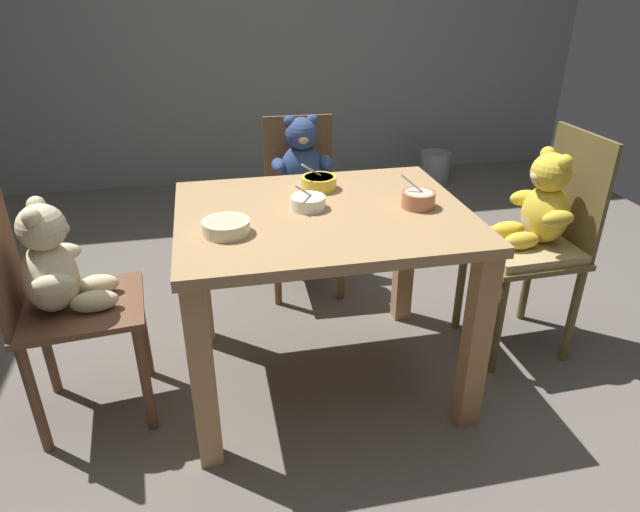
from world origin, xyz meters
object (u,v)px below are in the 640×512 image
(porridge_bowl_white_center, at_px, (308,202))
(metal_pail, at_px, (435,167))
(teddy_chair_far_center, at_px, (302,179))
(porridge_bowl_terracotta_near_right, at_px, (418,199))
(dining_table, at_px, (323,246))
(porridge_bowl_yellow_far_center, at_px, (319,182))
(teddy_chair_near_left, at_px, (57,281))
(teddy_chair_near_right, at_px, (538,224))
(porridge_bowl_cream_near_left, at_px, (226,227))

(porridge_bowl_white_center, height_order, metal_pail, porridge_bowl_white_center)
(teddy_chair_far_center, bearing_deg, porridge_bowl_terracotta_near_right, 20.30)
(dining_table, height_order, porridge_bowl_terracotta_near_right, porridge_bowl_terracotta_near_right)
(porridge_bowl_yellow_far_center, bearing_deg, dining_table, -98.11)
(teddy_chair_near_left, distance_m, porridge_bowl_terracotta_near_right, 1.26)
(dining_table, xyz_separation_m, teddy_chair_near_right, (0.90, 0.05, -0.01))
(dining_table, height_order, porridge_bowl_yellow_far_center, porridge_bowl_yellow_far_center)
(teddy_chair_far_center, xyz_separation_m, metal_pail, (1.29, 1.35, -0.45))
(teddy_chair_near_right, relative_size, porridge_bowl_yellow_far_center, 6.79)
(teddy_chair_near_right, bearing_deg, porridge_bowl_yellow_far_center, -12.50)
(porridge_bowl_white_center, bearing_deg, teddy_chair_near_left, -176.13)
(teddy_chair_far_center, height_order, porridge_bowl_white_center, teddy_chair_far_center)
(teddy_chair_near_right, height_order, teddy_chair_far_center, teddy_chair_near_right)
(teddy_chair_far_center, xyz_separation_m, porridge_bowl_yellow_far_center, (-0.04, -0.58, 0.18))
(teddy_chair_near_right, xyz_separation_m, teddy_chair_near_left, (-1.81, -0.08, -0.01))
(teddy_chair_near_left, distance_m, metal_pail, 3.17)
(teddy_chair_far_center, xyz_separation_m, porridge_bowl_cream_near_left, (-0.41, -0.92, 0.18))
(porridge_bowl_yellow_far_center, distance_m, metal_pail, 2.43)
(teddy_chair_far_center, distance_m, metal_pail, 1.92)
(teddy_chair_near_left, relative_size, porridge_bowl_cream_near_left, 5.55)
(teddy_chair_near_right, height_order, metal_pail, teddy_chair_near_right)
(porridge_bowl_terracotta_near_right, height_order, porridge_bowl_cream_near_left, porridge_bowl_terracotta_near_right)
(dining_table, xyz_separation_m, teddy_chair_near_left, (-0.91, -0.03, -0.03))
(teddy_chair_far_center, bearing_deg, teddy_chair_near_right, 50.47)
(dining_table, xyz_separation_m, porridge_bowl_yellow_far_center, (0.03, 0.22, 0.17))
(teddy_chair_far_center, distance_m, teddy_chair_near_left, 1.28)
(porridge_bowl_yellow_far_center, height_order, metal_pail, porridge_bowl_yellow_far_center)
(dining_table, distance_m, porridge_bowl_white_center, 0.17)
(teddy_chair_near_right, relative_size, metal_pail, 3.91)
(porridge_bowl_cream_near_left, distance_m, porridge_bowl_white_center, 0.34)
(porridge_bowl_cream_near_left, bearing_deg, porridge_bowl_white_center, 27.79)
(teddy_chair_near_left, height_order, porridge_bowl_white_center, teddy_chair_near_left)
(porridge_bowl_cream_near_left, bearing_deg, teddy_chair_near_left, 170.12)
(teddy_chair_near_right, relative_size, porridge_bowl_cream_near_left, 6.09)
(porridge_bowl_yellow_far_center, distance_m, porridge_bowl_white_center, 0.21)
(teddy_chair_far_center, height_order, porridge_bowl_terracotta_near_right, teddy_chair_far_center)
(teddy_chair_near_right, distance_m, porridge_bowl_terracotta_near_right, 0.60)
(teddy_chair_near_left, distance_m, porridge_bowl_cream_near_left, 0.60)
(dining_table, relative_size, teddy_chair_near_right, 1.09)
(porridge_bowl_terracotta_near_right, relative_size, porridge_bowl_yellow_far_center, 0.87)
(dining_table, height_order, teddy_chair_far_center, teddy_chair_far_center)
(teddy_chair_far_center, bearing_deg, dining_table, -2.73)
(porridge_bowl_white_center, bearing_deg, porridge_bowl_terracotta_near_right, -9.71)
(metal_pail, bearing_deg, teddy_chair_far_center, -133.66)
(teddy_chair_far_center, relative_size, porridge_bowl_white_center, 7.08)
(porridge_bowl_yellow_far_center, xyz_separation_m, metal_pail, (1.33, 1.93, -0.63))
(porridge_bowl_cream_near_left, relative_size, porridge_bowl_white_center, 1.24)
(teddy_chair_near_left, bearing_deg, porridge_bowl_yellow_far_center, 9.30)
(dining_table, height_order, porridge_bowl_cream_near_left, porridge_bowl_cream_near_left)
(dining_table, height_order, teddy_chair_near_left, teddy_chair_near_left)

